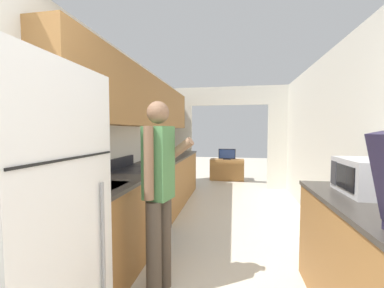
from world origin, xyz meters
TOP-DOWN VIEW (x-y plane):
  - wall_left at (-1.33, 2.53)m, footprint 0.38×7.76m
  - wall_right at (1.41, 2.08)m, footprint 0.06×7.76m
  - wall_far_with_doorway at (0.00, 5.39)m, footprint 3.17×0.06m
  - counter_left at (-1.08, 3.19)m, footprint 0.62×4.20m
  - refrigerator at (-1.04, 0.55)m, footprint 0.71×0.76m
  - range_oven at (-1.08, 2.36)m, footprint 0.66×0.77m
  - person at (-0.51, 1.39)m, footprint 0.54×0.43m
  - microwave at (1.17, 1.49)m, footprint 0.40×0.48m
  - tv_cabinet at (-0.06, 6.27)m, footprint 0.96×0.42m
  - television at (-0.06, 6.23)m, footprint 0.48×0.16m
  - knife at (-1.15, 2.88)m, footprint 0.11×0.34m

SIDE VIEW (x-z plane):
  - tv_cabinet at x=-0.06m, z-range 0.00..0.60m
  - counter_left at x=-1.08m, z-range 0.00..0.92m
  - range_oven at x=-1.08m, z-range -0.06..1.00m
  - television at x=-0.06m, z-range 0.59..0.90m
  - refrigerator at x=-1.04m, z-range 0.00..1.77m
  - person at x=-0.51m, z-range 0.06..1.73m
  - knife at x=-1.15m, z-range 0.92..0.94m
  - microwave at x=1.17m, z-range 0.92..1.20m
  - wall_right at x=1.41m, z-range 0.00..2.50m
  - wall_far_with_doorway at x=0.00m, z-range 0.21..2.71m
  - wall_left at x=-1.33m, z-range 0.29..2.79m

